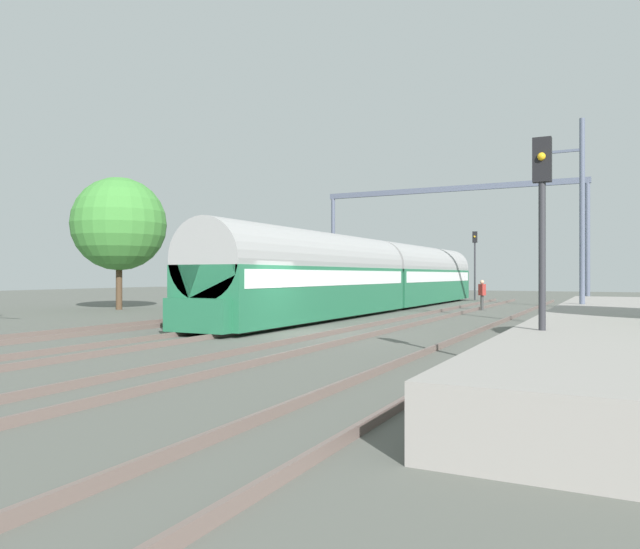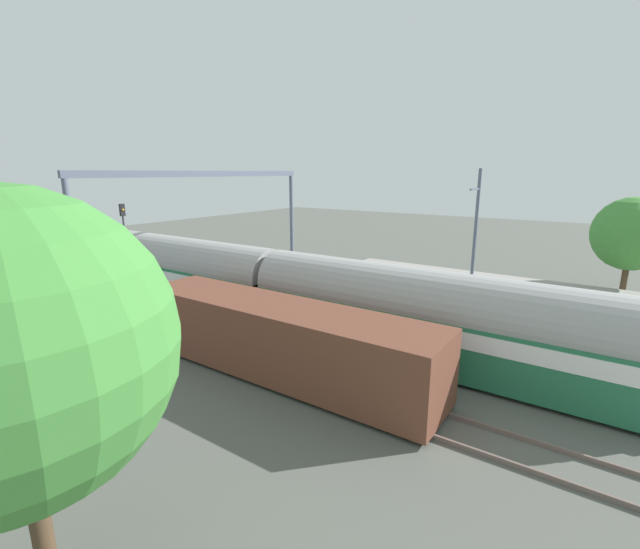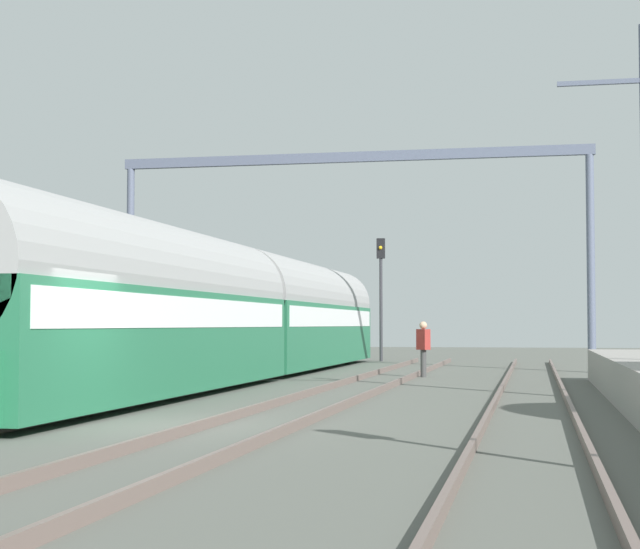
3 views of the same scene
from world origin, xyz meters
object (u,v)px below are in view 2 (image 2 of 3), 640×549
Objects in this scene: railway_signal_far at (124,231)px; passenger_train at (275,288)px; person_crossing at (295,278)px; catenary_gantry at (208,202)px; freight_car at (280,339)px.

passenger_train is at bearing -96.71° from railway_signal_far.
person_crossing is 0.32× the size of railway_signal_far.
person_crossing is (5.21, 2.74, -0.94)m from passenger_train.
railway_signal_far is at bearing 91.34° from catenary_gantry.
freight_car is 13.48m from catenary_gantry.
person_crossing is at bearing -76.35° from railway_signal_far.
passenger_train is 2.53× the size of freight_car.
railway_signal_far is (1.92, 16.31, 1.51)m from passenger_train.
passenger_train is 5.78m from freight_car.
catenary_gantry is at bearing -88.66° from railway_signal_far.
catenary_gantry reaches higher than freight_car.
railway_signal_far reaches higher than person_crossing.
passenger_train is 8.43m from catenary_gantry.
railway_signal_far is at bearing 83.29° from passenger_train.
person_crossing is 7.27m from catenary_gantry.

